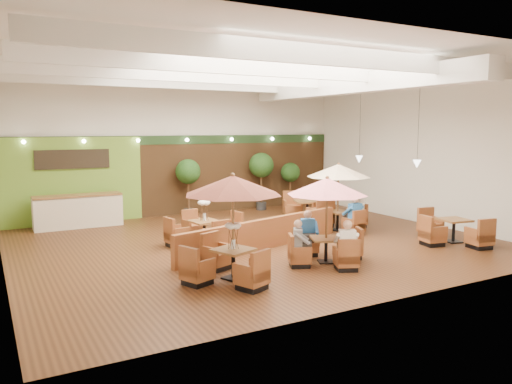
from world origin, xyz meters
TOP-DOWN VIEW (x-y plane):
  - room at (0.25, 1.22)m, footprint 14.04×14.00m
  - service_counter at (-4.40, 5.10)m, footprint 3.00×0.75m
  - booth_divider at (-0.20, -0.88)m, footprint 6.24×1.88m
  - table_0 at (-2.34, -3.07)m, footprint 2.45×2.60m
  - table_1 at (0.51, -2.95)m, footprint 2.39×2.39m
  - table_2 at (3.37, 0.22)m, footprint 2.34×2.34m
  - table_3 at (-1.43, 0.65)m, footprint 2.46×2.46m
  - table_4 at (5.13, -2.97)m, footprint 1.76×2.56m
  - table_5 at (3.38, 2.06)m, footprint 1.20×2.93m
  - topiary_0 at (-0.14, 5.30)m, footprint 0.99×0.99m
  - topiary_1 at (3.21, 5.30)m, footprint 1.07×1.07m
  - topiary_2 at (4.70, 5.30)m, footprint 0.86×0.86m
  - diner_0 at (0.51, -3.79)m, footprint 0.46×0.44m
  - diner_1 at (0.51, -2.11)m, footprint 0.45×0.43m
  - diner_2 at (-0.33, -2.95)m, footprint 0.42×0.43m
  - diner_3 at (3.37, -0.64)m, footprint 0.43×0.35m
  - diner_4 at (4.23, 0.22)m, footprint 0.39×0.44m

SIDE VIEW (x-z plane):
  - table_4 at x=5.13m, z-range -0.12..0.81m
  - table_5 at x=3.38m, z-range -0.12..0.91m
  - table_3 at x=-1.43m, z-range -0.33..1.16m
  - booth_divider at x=-0.20m, z-range 0.00..0.89m
  - service_counter at x=-4.40m, z-range -0.01..1.17m
  - diner_2 at x=-0.33m, z-range 0.36..1.12m
  - diner_1 at x=0.51m, z-range 0.36..1.16m
  - diner_4 at x=4.23m, z-range 0.36..1.17m
  - diner_0 at x=0.51m, z-range 0.36..1.18m
  - diner_3 at x=3.37m, z-range 0.35..1.21m
  - topiary_2 at x=4.70m, z-range 0.49..2.48m
  - table_1 at x=0.51m, z-range 0.44..2.74m
  - table_2 at x=3.37m, z-range 0.45..2.81m
  - topiary_0 at x=-0.14m, z-range 0.56..2.87m
  - table_0 at x=-2.34m, z-range 0.54..3.04m
  - topiary_1 at x=3.21m, z-range 0.61..3.08m
  - room at x=0.25m, z-range 0.87..6.39m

